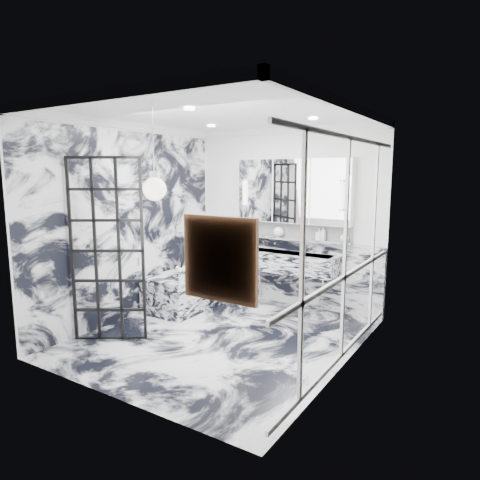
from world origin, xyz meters
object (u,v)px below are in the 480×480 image
Objects in this scene: crittall_door at (107,251)px; mirror_cabinet at (293,191)px; trough_sink at (287,262)px; bathtub at (194,288)px.

crittall_door is 2.94m from mirror_cabinet.
mirror_cabinet is at bearing 29.56° from crittall_door.
mirror_cabinet is at bearing 90.00° from trough_sink.
mirror_cabinet is 2.20m from bathtub.
bathtub is at bearing -153.52° from trough_sink.
bathtub is (-1.33, -0.66, -0.45)m from trough_sink.
trough_sink is at bearing -90.00° from mirror_cabinet.
mirror_cabinet is (1.32, 2.54, 0.68)m from crittall_door.
mirror_cabinet reaches higher than bathtub.
crittall_door reaches higher than bathtub.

